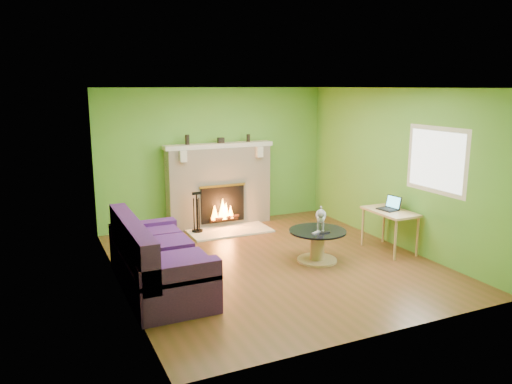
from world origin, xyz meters
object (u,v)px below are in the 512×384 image
at_px(coffee_table, 317,243).
at_px(cat, 321,218).
at_px(desk, 390,215).
at_px(sofa, 155,262).

distance_m(coffee_table, cat, 0.39).
relative_size(desk, cat, 1.62).
distance_m(sofa, coffee_table, 2.49).
height_order(sofa, cat, sofa).
relative_size(sofa, coffee_table, 2.46).
relative_size(sofa, cat, 3.80).
bearing_deg(desk, sofa, 179.37).
distance_m(desk, cat, 1.24).
bearing_deg(cat, coffee_table, -116.14).
bearing_deg(sofa, desk, -0.63).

